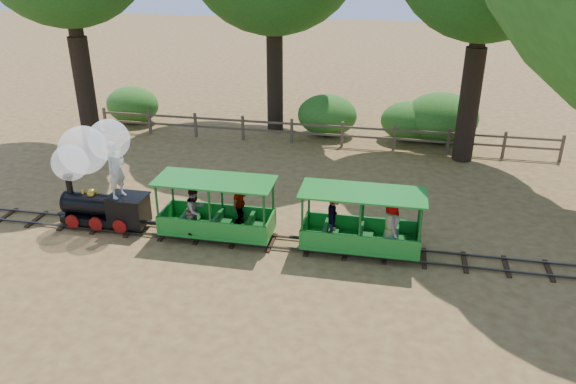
% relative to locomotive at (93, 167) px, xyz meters
% --- Properties ---
extents(ground, '(90.00, 90.00, 0.00)m').
position_rel_locomotive_xyz_m(ground, '(4.97, -0.07, -1.79)').
color(ground, '#A38146').
rests_on(ground, ground).
extents(track, '(22.00, 1.00, 0.10)m').
position_rel_locomotive_xyz_m(track, '(4.97, -0.07, -1.72)').
color(track, '#3F3D3A').
rests_on(track, ground).
extents(locomotive, '(2.79, 1.31, 3.21)m').
position_rel_locomotive_xyz_m(locomotive, '(0.00, 0.00, 0.00)').
color(locomotive, black).
rests_on(locomotive, ground).
extents(carriage_front, '(3.14, 1.44, 1.63)m').
position_rel_locomotive_xyz_m(carriage_front, '(3.48, -0.07, -1.00)').
color(carriage_front, '#1C8226').
rests_on(carriage_front, track).
extents(carriage_rear, '(3.14, 1.28, 1.63)m').
position_rel_locomotive_xyz_m(carriage_rear, '(7.25, -0.08, -0.97)').
color(carriage_rear, '#1C8226').
rests_on(carriage_rear, track).
extents(fence, '(18.10, 0.10, 1.00)m').
position_rel_locomotive_xyz_m(fence, '(4.97, 7.93, -1.21)').
color(fence, brown).
rests_on(fence, ground).
extents(shrub_west, '(2.32, 1.79, 1.61)m').
position_rel_locomotive_xyz_m(shrub_west, '(-3.38, 9.23, -0.99)').
color(shrub_west, '#2D6B1E').
rests_on(shrub_west, ground).
extents(shrub_mid_w, '(2.44, 1.87, 1.69)m').
position_rel_locomotive_xyz_m(shrub_mid_w, '(5.19, 9.23, -0.95)').
color(shrub_mid_w, '#2D6B1E').
rests_on(shrub_mid_w, ground).
extents(shrub_mid_e, '(2.28, 1.75, 1.58)m').
position_rel_locomotive_xyz_m(shrub_mid_e, '(8.50, 9.23, -1.00)').
color(shrub_mid_e, '#2D6B1E').
rests_on(shrub_mid_e, ground).
extents(shrub_east, '(2.89, 2.22, 2.00)m').
position_rel_locomotive_xyz_m(shrub_east, '(9.72, 9.23, -0.79)').
color(shrub_east, '#2D6B1E').
rests_on(shrub_east, ground).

